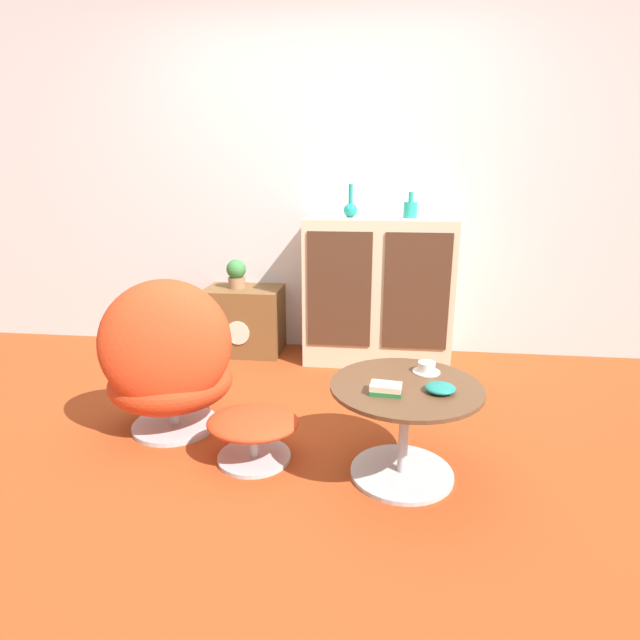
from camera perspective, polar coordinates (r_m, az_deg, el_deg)
name	(u,v)px	position (r m, az deg, el deg)	size (l,w,h in m)	color
ground_plane	(287,455)	(2.55, -3.76, -15.11)	(12.00, 12.00, 0.00)	#9E3D19
wall_back	(326,179)	(3.84, 0.71, 15.85)	(6.40, 0.06, 2.60)	silver
sideboard	(378,291)	(3.63, 6.61, 3.34)	(1.04, 0.49, 1.04)	beige
tv_console	(245,320)	(3.88, -8.60, -0.01)	(0.57, 0.41, 0.51)	brown
egg_chair	(169,365)	(2.70, -16.88, -4.90)	(0.81, 0.78, 0.86)	#B7B7BC
ottoman	(253,428)	(2.45, -7.66, -12.10)	(0.44, 0.38, 0.24)	#B7B7BC
coffee_table	(404,419)	(2.29, 9.62, -11.09)	(0.67, 0.67, 0.45)	#B7B7BC
vase_leftmost	(350,208)	(3.56, 3.50, 12.60)	(0.10, 0.10, 0.23)	teal
vase_inner_left	(410,209)	(3.56, 10.29, 12.38)	(0.10, 0.10, 0.18)	teal
potted_plant	(236,273)	(3.81, -9.54, 5.30)	(0.15, 0.15, 0.22)	#996B4C
teacup	(426,368)	(2.36, 12.07, -5.42)	(0.13, 0.13, 0.05)	silver
book_stack	(386,389)	(2.11, 7.53, -7.80)	(0.14, 0.10, 0.04)	#237038
bowl	(440,388)	(2.17, 13.59, -7.56)	(0.13, 0.13, 0.04)	#1E7A70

